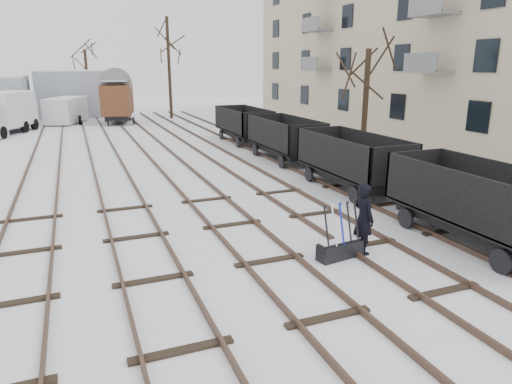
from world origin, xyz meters
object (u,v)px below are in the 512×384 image
Objects in this scene: ground_frame at (340,248)px; freight_wagon_a at (477,215)px; box_van_wagon at (117,98)px; lorry at (3,113)px; worker at (363,219)px; panel_van at (66,110)px.

freight_wagon_a is at bearing -15.15° from ground_frame.
ground_frame is at bearing -74.06° from box_van_wagon.
lorry is (-8.48, -3.94, -0.58)m from box_van_wagon.
worker is 0.37× the size of box_van_wagon.
worker reaches higher than ground_frame.
ground_frame is at bearing 92.96° from worker.
box_van_wagon reaches higher than freight_wagon_a.
box_van_wagon is 0.75× the size of lorry.
freight_wagon_a is 33.73m from box_van_wagon.
lorry is at bearing 117.45° from freight_wagon_a.
lorry reaches higher than panel_van.
worker is 0.36× the size of freight_wagon_a.
freight_wagon_a is 32.81m from lorry.
freight_wagon_a is at bearing -104.69° from worker.
panel_van is at bearing 92.93° from ground_frame.
ground_frame is at bearing 173.07° from freight_wagon_a.
freight_wagon_a is at bearing -53.01° from panel_van.
panel_van reaches higher than ground_frame.
freight_wagon_a is at bearing -40.94° from lorry.
ground_frame is 0.27× the size of freight_wagon_a.
lorry is (-10.95, 28.60, 1.29)m from ground_frame.
panel_van is at bearing 7.76° from worker.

